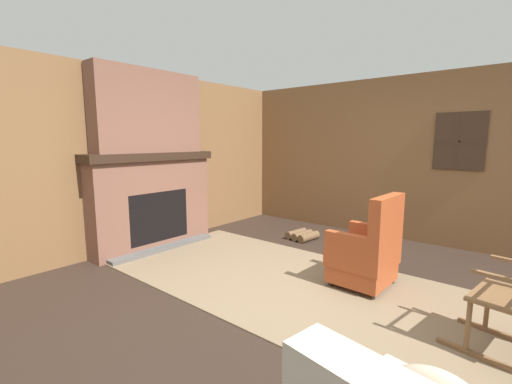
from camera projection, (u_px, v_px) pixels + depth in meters
The scene contains 11 objects.
ground_plane at pixel (304, 297), 3.41m from camera, with size 14.00×14.00×0.00m, color #2D2119.
wood_panel_wall_left at pixel (143, 160), 4.97m from camera, with size 0.06×6.07×2.52m.
wood_panel_wall_back at pixel (401, 159), 5.31m from camera, with size 6.07×0.09×2.52m.
fireplace_hearth at pixel (153, 201), 4.92m from camera, with size 0.55×1.91×1.38m.
chimney_breast at pixel (148, 112), 4.74m from camera, with size 0.30×1.60×1.12m.
area_rug at pixel (290, 282), 3.75m from camera, with size 4.37×2.07×0.01m.
armchair at pixel (367, 253), 3.61m from camera, with size 0.61×0.66×1.00m.
firewood_stack at pixel (302, 235), 5.41m from camera, with size 0.43×0.45×0.12m.
oil_lamp_vase at pixel (118, 145), 4.48m from camera, with size 0.12×0.12×0.31m.
storage_case at pixel (189, 147), 5.39m from camera, with size 0.17×0.25×0.15m.
decorative_plate_on_mantel at pixel (155, 145), 4.94m from camera, with size 0.06×0.22×0.22m.
Camera 1 is at (1.68, -2.78, 1.55)m, focal length 24.00 mm.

